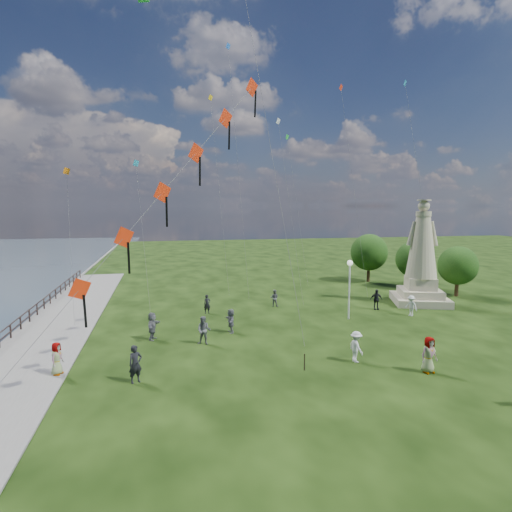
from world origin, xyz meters
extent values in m
cube|color=slate|center=(-14.00, 8.00, 0.05)|extent=(5.00, 60.00, 0.10)
cylinder|color=black|center=(-16.30, 12.00, 0.50)|extent=(0.11, 0.11, 1.00)
cylinder|color=black|center=(-16.30, 14.00, 0.50)|extent=(0.11, 0.11, 1.00)
cylinder|color=black|center=(-16.30, 16.00, 0.50)|extent=(0.11, 0.11, 1.00)
cylinder|color=black|center=(-16.30, 18.00, 0.50)|extent=(0.11, 0.11, 1.00)
cylinder|color=black|center=(-16.30, 20.00, 0.50)|extent=(0.11, 0.11, 1.00)
cylinder|color=black|center=(-16.30, 22.00, 0.50)|extent=(0.11, 0.11, 1.00)
cylinder|color=black|center=(-16.30, 24.00, 0.50)|extent=(0.11, 0.11, 1.00)
cylinder|color=black|center=(-16.30, 26.00, 0.50)|extent=(0.11, 0.11, 1.00)
cylinder|color=black|center=(-16.30, 28.00, 0.50)|extent=(0.11, 0.11, 1.00)
cylinder|color=black|center=(-16.30, 30.00, 0.50)|extent=(0.11, 0.11, 1.00)
cylinder|color=black|center=(-16.30, 32.00, 0.50)|extent=(0.11, 0.11, 1.00)
cylinder|color=black|center=(-16.30, 34.00, 0.50)|extent=(0.11, 0.11, 1.00)
cylinder|color=black|center=(-16.30, 36.00, 0.50)|extent=(0.11, 0.11, 1.00)
cube|color=#B6AB8A|center=(15.52, 15.65, 0.32)|extent=(5.73, 5.73, 0.64)
cube|color=#B6AB8A|center=(15.52, 15.65, 0.96)|extent=(4.37, 4.37, 0.64)
cube|color=#B6AB8A|center=(15.52, 15.65, 1.81)|extent=(3.00, 3.00, 1.07)
cylinder|color=#B6AB8A|center=(15.52, 15.65, 7.89)|extent=(1.64, 1.64, 0.43)
sphere|color=#B6AB8A|center=(15.52, 15.65, 8.55)|extent=(0.98, 0.98, 0.98)
cylinder|color=#B6AB8A|center=(15.52, 15.65, 9.06)|extent=(1.17, 1.17, 0.11)
cylinder|color=silver|center=(7.09, 12.01, 2.09)|extent=(0.13, 0.13, 4.19)
sphere|color=white|center=(7.09, 12.01, 4.31)|extent=(0.42, 0.42, 0.42)
cylinder|color=#382314|center=(18.93, 22.06, 0.94)|extent=(0.36, 0.36, 1.89)
sphere|color=#12370F|center=(18.93, 22.06, 3.07)|extent=(3.78, 3.78, 3.78)
cylinder|color=#382314|center=(20.68, 17.58, 0.91)|extent=(0.36, 0.36, 1.83)
sphere|color=#12370F|center=(20.68, 17.58, 2.97)|extent=(3.65, 3.65, 3.65)
cylinder|color=#382314|center=(16.18, 26.67, 1.03)|extent=(0.36, 0.36, 2.07)
sphere|color=#12370F|center=(16.18, 26.67, 3.36)|extent=(4.13, 4.13, 4.13)
imported|color=black|center=(-8.03, 3.29, 0.93)|extent=(0.81, 0.71, 1.86)
imported|color=#595960|center=(-4.23, 8.36, 0.89)|extent=(1.00, 0.81, 1.78)
imported|color=silver|center=(3.68, 3.58, 0.86)|extent=(0.72, 1.18, 1.72)
imported|color=#595960|center=(6.66, 1.36, 0.95)|extent=(0.99, 0.68, 1.89)
imported|color=#595960|center=(-7.37, 10.03, 0.90)|extent=(1.23, 1.81, 1.80)
imported|color=black|center=(-3.24, 16.05, 0.76)|extent=(0.58, 0.40, 1.52)
imported|color=#595960|center=(2.64, 17.27, 0.72)|extent=(0.82, 0.69, 1.45)
imported|color=silver|center=(12.27, 11.88, 0.81)|extent=(0.90, 1.17, 1.62)
imported|color=black|center=(10.61, 14.36, 0.85)|extent=(1.07, 0.67, 1.71)
imported|color=#595960|center=(-11.95, 4.94, 0.83)|extent=(0.74, 0.93, 1.66)
imported|color=#595960|center=(-2.21, 10.49, 0.82)|extent=(0.71, 1.55, 1.65)
cube|color=red|center=(-10.07, 1.52, 5.05)|extent=(0.87, 0.64, 1.03)
cube|color=black|center=(-9.89, 1.42, 4.10)|extent=(0.10, 0.28, 1.48)
cube|color=red|center=(-8.30, 2.82, 7.14)|extent=(0.87, 0.64, 1.03)
cube|color=black|center=(-8.12, 2.72, 6.19)|extent=(0.10, 0.28, 1.48)
cube|color=red|center=(-6.54, 4.11, 9.22)|extent=(0.87, 0.64, 1.03)
cube|color=black|center=(-6.36, 4.01, 8.27)|extent=(0.10, 0.28, 1.48)
cube|color=red|center=(-4.77, 5.41, 11.30)|extent=(0.87, 0.64, 1.03)
cube|color=black|center=(-4.59, 5.31, 10.35)|extent=(0.10, 0.28, 1.48)
cube|color=red|center=(-3.01, 6.70, 13.39)|extent=(0.87, 0.64, 1.03)
cube|color=black|center=(-2.83, 6.60, 12.44)|extent=(0.10, 0.28, 1.48)
cube|color=red|center=(-1.25, 8.00, 15.47)|extent=(0.87, 0.64, 1.03)
cube|color=black|center=(-1.07, 7.90, 14.52)|extent=(0.10, 0.28, 1.48)
cylinder|color=black|center=(0.50, 3.00, 0.45)|extent=(0.06, 0.06, 0.90)
cube|color=teal|center=(-8.60, 19.91, 12.09)|extent=(0.51, 0.39, 0.57)
cylinder|color=#595959|center=(-8.10, 17.41, 6.07)|extent=(1.02, 5.02, 12.04)
cube|color=silver|center=(4.18, 22.00, 16.39)|extent=(0.51, 0.39, 0.57)
cylinder|color=#595959|center=(4.68, 19.50, 8.22)|extent=(1.02, 5.02, 16.35)
cube|color=red|center=(11.08, 23.74, 20.25)|extent=(0.51, 0.39, 0.57)
cylinder|color=#595959|center=(11.58, 21.24, 10.15)|extent=(1.02, 5.02, 20.21)
cube|color=yellow|center=(-1.50, 27.33, 19.48)|extent=(0.51, 0.39, 0.57)
cylinder|color=#595959|center=(-1.00, 24.83, 9.76)|extent=(1.02, 5.02, 19.43)
cube|color=green|center=(7.54, 30.41, 16.36)|extent=(0.51, 0.39, 0.57)
cylinder|color=#595959|center=(8.04, 27.91, 8.20)|extent=(1.02, 5.02, 16.31)
cube|color=orange|center=(-13.90, 19.31, 11.31)|extent=(0.51, 0.39, 0.57)
cylinder|color=#595959|center=(-13.40, 16.81, 5.68)|extent=(1.02, 5.02, 11.27)
cube|color=blue|center=(0.05, 25.37, 23.90)|extent=(0.51, 0.39, 0.57)
cylinder|color=#595959|center=(0.55, 22.87, 11.97)|extent=(1.02, 5.02, 23.85)
cube|color=teal|center=(16.09, 20.38, 20.07)|extent=(0.51, 0.39, 0.57)
cylinder|color=#595959|center=(16.59, 17.88, 10.06)|extent=(1.02, 5.02, 20.02)
camera|label=1|loc=(-6.57, -17.48, 8.55)|focal=30.00mm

